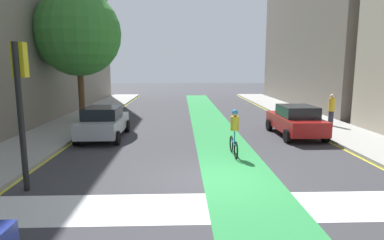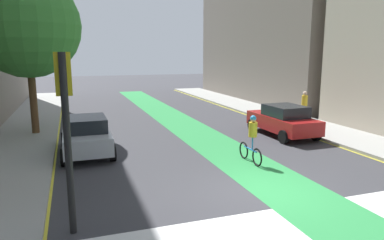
{
  "view_description": "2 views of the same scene",
  "coord_description": "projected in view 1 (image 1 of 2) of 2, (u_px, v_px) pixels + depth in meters",
  "views": [
    {
      "loc": [
        -0.95,
        -9.62,
        3.49
      ],
      "look_at": [
        -0.39,
        6.37,
        0.84
      ],
      "focal_mm": 30.29,
      "sensor_mm": 36.0,
      "label": 1
    },
    {
      "loc": [
        -5.2,
        -8.79,
        4.11
      ],
      "look_at": [
        0.1,
        6.66,
        1.03
      ],
      "focal_mm": 33.04,
      "sensor_mm": 36.0,
      "label": 2
    }
  ],
  "objects": [
    {
      "name": "traffic_signal_near_left",
      "position": [
        20.0,
        88.0,
        8.87
      ],
      "size": [
        0.35,
        0.52,
        4.14
      ],
      "color": "black",
      "rests_on": "ground_plane"
    },
    {
      "name": "street_tree_near",
      "position": [
        78.0,
        33.0,
        19.2
      ],
      "size": [
        5.06,
        5.06,
        7.82
      ],
      "color": "brown",
      "rests_on": "sidewalk_left"
    },
    {
      "name": "crosswalk_band",
      "position": [
        219.0,
        207.0,
        8.12
      ],
      "size": [
        12.0,
        1.8,
        0.01
      ],
      "primitive_type": "cube",
      "color": "silver",
      "rests_on": "ground_plane"
    },
    {
      "name": "car_silver_left_far",
      "position": [
        104.0,
        122.0,
        15.81
      ],
      "size": [
        2.04,
        4.21,
        1.57
      ],
      "color": "#B2B7BF",
      "rests_on": "ground_plane"
    },
    {
      "name": "cyclist_in_lane",
      "position": [
        234.0,
        132.0,
        12.66
      ],
      "size": [
        0.32,
        1.73,
        1.86
      ],
      "color": "black",
      "rests_on": "ground_plane"
    },
    {
      "name": "bike_lane_paint",
      "position": [
        241.0,
        179.0,
        10.12
      ],
      "size": [
        2.4,
        60.0,
        0.01
      ],
      "primitive_type": "cube",
      "color": "#2D8C47",
      "rests_on": "ground_plane"
    },
    {
      "name": "pedestrian_sidewalk_right_a",
      "position": [
        331.0,
        109.0,
        18.44
      ],
      "size": [
        0.34,
        0.34,
        1.81
      ],
      "color": "#262638",
      "rests_on": "sidewalk_right"
    },
    {
      "name": "ground_plane",
      "position": [
        212.0,
        180.0,
        10.09
      ],
      "size": [
        120.0,
        120.0,
        0.0
      ],
      "primitive_type": "plane",
      "color": "#38383D"
    },
    {
      "name": "car_red_right_far",
      "position": [
        296.0,
        121.0,
        16.31
      ],
      "size": [
        2.08,
        4.23,
        1.57
      ],
      "color": "#A51919",
      "rests_on": "ground_plane"
    },
    {
      "name": "curb_stripe_left",
      "position": [
        16.0,
        182.0,
        9.88
      ],
      "size": [
        0.16,
        60.0,
        0.01
      ],
      "primitive_type": "cube",
      "color": "yellow",
      "rests_on": "ground_plane"
    }
  ]
}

